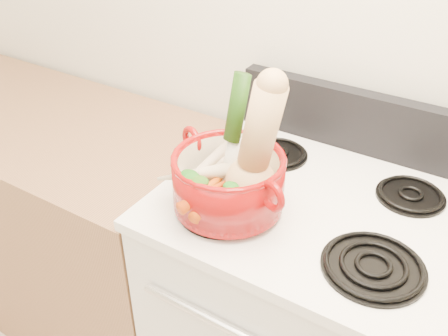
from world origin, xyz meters
The scene contains 25 objects.
wall_back centered at (0.00, 1.75, 1.30)m, with size 3.50×0.02×2.60m, color silver.
stove_body centered at (0.00, 1.40, 0.46)m, with size 0.76×0.65×0.92m, color silver.
cooktop centered at (0.00, 1.40, 0.93)m, with size 0.78×0.67×0.03m, color white.
control_backsplash centered at (0.00, 1.70, 1.04)m, with size 0.76×0.05×0.18m, color black.
counter_left centered at (-1.07, 1.40, 0.45)m, with size 1.36×0.65×0.90m, color #8C6142.
burner_front_left centered at (-0.19, 1.24, 0.96)m, with size 0.22×0.22×0.02m, color black.
burner_front_right centered at (0.19, 1.24, 0.96)m, with size 0.22×0.22×0.02m, color black.
burner_back_left centered at (-0.19, 1.54, 0.96)m, with size 0.17×0.17×0.02m, color black.
burner_back_right centered at (0.19, 1.54, 0.96)m, with size 0.17×0.17×0.02m, color black.
dutch_oven centered at (-0.18, 1.25, 1.03)m, with size 0.27×0.27×0.13m, color maroon.
pot_handle_left centered at (-0.32, 1.30, 1.08)m, with size 0.07×0.07×0.02m, color maroon.
pot_handle_right centered at (-0.04, 1.20, 1.08)m, with size 0.07×0.07×0.02m, color maroon.
squash centered at (-0.12, 1.26, 1.15)m, with size 0.13×0.13×0.31m, color #DAB670, non-canonical shape.
leek centered at (-0.20, 1.30, 1.14)m, with size 0.05×0.05×0.30m, color beige.
ginger centered at (-0.15, 1.34, 1.02)m, with size 0.09×0.07×0.05m, color tan.
parsnip_0 centered at (-0.23, 1.28, 1.02)m, with size 0.05×0.05×0.24m, color beige.
parsnip_1 centered at (-0.25, 1.29, 1.02)m, with size 0.04×0.04×0.20m, color beige.
parsnip_2 centered at (-0.23, 1.32, 1.03)m, with size 0.04×0.04×0.18m, color beige.
parsnip_3 centered at (-0.26, 1.23, 1.04)m, with size 0.04×0.04×0.19m, color beige.
parsnip_4 centered at (-0.24, 1.30, 1.04)m, with size 0.04×0.04×0.20m, color beige.
parsnip_5 centered at (-0.25, 1.26, 1.05)m, with size 0.04×0.04×0.21m, color beige.
carrot_0 centered at (-0.20, 1.20, 1.01)m, with size 0.03×0.03×0.17m, color #DB3F0A.
carrot_1 centered at (-0.21, 1.22, 1.02)m, with size 0.03×0.03×0.16m, color #C05109.
carrot_2 centered at (-0.14, 1.21, 1.02)m, with size 0.03×0.03×0.15m, color #CA490A.
carrot_3 centered at (-0.20, 1.18, 1.03)m, with size 0.03×0.03×0.15m, color #DF3E0B.
Camera 1 is at (0.33, 0.42, 1.72)m, focal length 40.00 mm.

